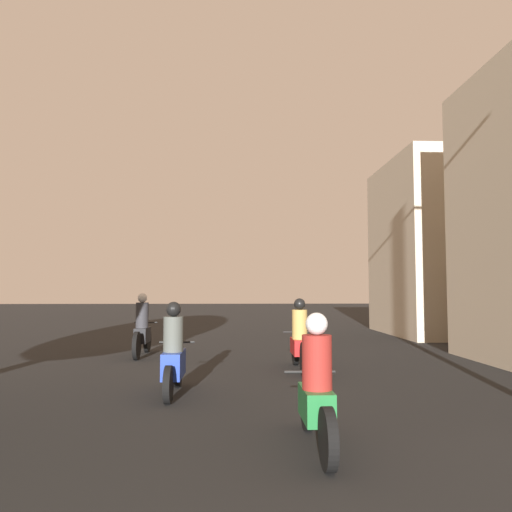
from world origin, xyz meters
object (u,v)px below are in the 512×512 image
object	(u,v)px
motorcycle_green	(316,393)
motorcycle_black	(142,331)
building_right_far	(461,248)
motorcycle_blue	(174,357)
motorcycle_red	(299,341)

from	to	relation	value
motorcycle_green	motorcycle_black	bearing A→B (deg)	112.06
motorcycle_green	building_right_far	size ratio (longest dim) A/B	0.30
motorcycle_blue	building_right_far	world-z (taller)	building_right_far
motorcycle_blue	motorcycle_red	bearing A→B (deg)	38.09
motorcycle_red	building_right_far	xyz separation A→B (m)	(7.26, 8.08, 2.67)
motorcycle_blue	building_right_far	size ratio (longest dim) A/B	0.28
motorcycle_blue	motorcycle_red	world-z (taller)	motorcycle_red
motorcycle_green	motorcycle_red	distance (m)	5.19
building_right_far	motorcycle_blue	bearing A→B (deg)	-132.59
motorcycle_blue	motorcycle_red	distance (m)	3.34
motorcycle_blue	motorcycle_red	xyz separation A→B (m)	(2.35, 2.37, 0.01)
motorcycle_green	motorcycle_red	xyz separation A→B (m)	(0.48, 5.17, 0.02)
motorcycle_green	motorcycle_black	world-z (taller)	motorcycle_black
motorcycle_green	building_right_far	world-z (taller)	building_right_far
motorcycle_black	motorcycle_green	bearing A→B (deg)	-62.38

